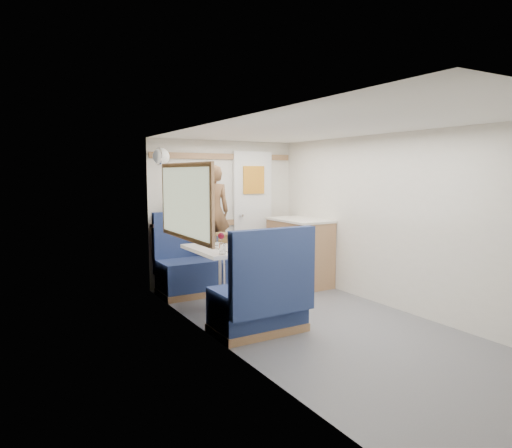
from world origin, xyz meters
TOP-DOWN VIEW (x-y plane):
  - floor at (0.00, 0.00)m, footprint 4.50×4.50m
  - ceiling at (0.00, 0.00)m, footprint 4.50×4.50m
  - wall_back at (0.00, 2.25)m, footprint 2.20×0.02m
  - wall_left at (-1.10, 0.00)m, footprint 0.02×4.50m
  - wall_right at (1.10, 0.00)m, footprint 0.02×4.50m
  - oak_trim_low at (0.00, 2.23)m, footprint 2.15×0.02m
  - oak_trim_high at (0.00, 2.23)m, footprint 2.15×0.02m
  - side_window at (-1.08, 1.00)m, footprint 0.04×1.30m
  - rear_door at (0.45, 2.22)m, footprint 0.62×0.12m
  - dinette_table at (-0.65, 1.00)m, footprint 0.62×0.92m
  - bench_far at (-0.65, 1.86)m, footprint 0.90×0.59m
  - bench_near at (-0.65, 0.14)m, footprint 0.90×0.59m
  - ledge at (-0.65, 2.12)m, footprint 0.90×0.14m
  - dome_light at (-1.04, 1.85)m, footprint 0.20×0.20m
  - galley_counter at (0.82, 1.55)m, footprint 0.57×0.92m
  - person at (-0.35, 1.88)m, footprint 0.49×0.38m
  - duffel_bag at (-0.56, 2.12)m, footprint 0.56×0.32m
  - tray at (-0.61, 0.86)m, footprint 0.27×0.35m
  - orange_fruit at (-0.57, 0.72)m, footprint 0.06×0.06m
  - cheese_block at (-0.52, 0.82)m, footprint 0.09×0.06m
  - wine_glass at (-0.65, 1.02)m, footprint 0.08×0.08m
  - tumbler_left at (-0.82, 0.63)m, footprint 0.07×0.07m
  - tumbler_mid at (-0.73, 1.19)m, footprint 0.06×0.06m
  - tumbler_right at (-0.64, 1.18)m, footprint 0.07×0.07m
  - beer_glass at (-0.46, 1.11)m, footprint 0.06×0.06m
  - pepper_grinder at (-0.70, 1.16)m, footprint 0.03×0.03m
  - bread_loaf at (-0.43, 1.38)m, footprint 0.22×0.28m

SIDE VIEW (x-z plane):
  - floor at x=0.00m, z-range 0.00..0.00m
  - bench_far at x=-0.65m, z-range -0.22..0.83m
  - bench_near at x=-0.65m, z-range -0.22..0.83m
  - galley_counter at x=0.82m, z-range 0.01..0.93m
  - dinette_table at x=-0.65m, z-range 0.21..0.93m
  - tray at x=-0.61m, z-range 0.72..0.74m
  - cheese_block at x=-0.52m, z-range 0.74..0.77m
  - pepper_grinder at x=-0.70m, z-range 0.72..0.81m
  - beer_glass at x=-0.46m, z-range 0.72..0.81m
  - tumbler_mid at x=-0.73m, z-range 0.72..0.82m
  - orange_fruit at x=-0.57m, z-range 0.74..0.80m
  - bread_loaf at x=-0.43m, z-range 0.72..0.82m
  - tumbler_right at x=-0.64m, z-range 0.72..0.83m
  - tumbler_left at x=-0.82m, z-range 0.72..0.83m
  - wine_glass at x=-0.65m, z-range 0.76..0.93m
  - oak_trim_low at x=0.00m, z-range 0.81..0.89m
  - ledge at x=-0.65m, z-range 0.86..0.90m
  - rear_door at x=0.45m, z-range 0.04..1.90m
  - wall_back at x=0.00m, z-range 0.00..2.00m
  - wall_left at x=-1.10m, z-range 0.00..2.00m
  - wall_right at x=1.10m, z-range 0.00..2.00m
  - duffel_bag at x=-0.56m, z-range 0.90..1.15m
  - person at x=-0.35m, z-range 0.45..1.65m
  - side_window at x=-1.08m, z-range 0.89..1.61m
  - dome_light at x=-1.04m, z-range 1.65..1.85m
  - oak_trim_high at x=0.00m, z-range 1.74..1.82m
  - ceiling at x=0.00m, z-range 2.00..2.00m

